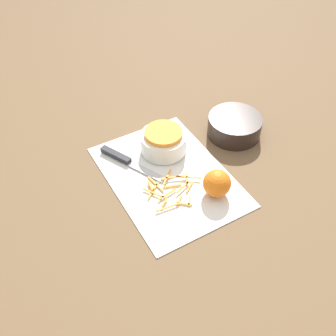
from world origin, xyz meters
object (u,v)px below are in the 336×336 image
object	(u,v)px
bowl_dark	(234,126)
orange_left	(217,183)
bowl_speckled	(164,141)
knife	(122,158)

from	to	relation	value
bowl_dark	orange_left	xyz separation A→B (m)	(0.19, -0.20, 0.01)
bowl_speckled	bowl_dark	size ratio (longest dim) A/B	0.82
bowl_dark	knife	size ratio (longest dim) A/B	0.79
bowl_dark	orange_left	distance (m)	0.27
bowl_speckled	knife	world-z (taller)	bowl_speckled
bowl_dark	knife	distance (m)	0.38
orange_left	bowl_dark	bearing A→B (deg)	133.00
bowl_speckled	bowl_dark	xyz separation A→B (m)	(0.04, 0.24, -0.01)
bowl_speckled	orange_left	size ratio (longest dim) A/B	1.81
bowl_speckled	knife	bearing A→B (deg)	-99.88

